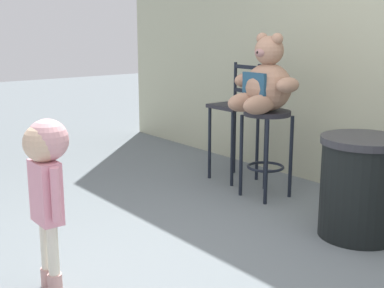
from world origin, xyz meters
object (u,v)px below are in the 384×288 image
bar_stool_with_teddy (267,135)px  trash_bin (360,187)px  teddy_bear (265,83)px  bar_chair_empty (236,113)px  child_walking (46,168)px

bar_stool_with_teddy → trash_bin: bearing=-7.0°
trash_bin → teddy_bear: bearing=174.7°
teddy_bear → bar_chair_empty: size_ratio=0.58×
child_walking → bar_chair_empty: (-1.02, 2.35, -0.07)m
child_walking → teddy_bear: bearing=151.2°
bar_chair_empty → child_walking: bearing=-66.6°
teddy_bear → child_walking: bearing=-78.4°
teddy_bear → bar_stool_with_teddy: bearing=90.0°
teddy_bear → trash_bin: 1.23m
teddy_bear → trash_bin: teddy_bear is taller
bar_stool_with_teddy → bar_chair_empty: bearing=163.7°
bar_stool_with_teddy → teddy_bear: (0.00, -0.03, 0.45)m
child_walking → trash_bin: size_ratio=1.36×
teddy_bear → bar_chair_empty: (-0.57, 0.20, -0.35)m
bar_stool_with_teddy → trash_bin: 1.07m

